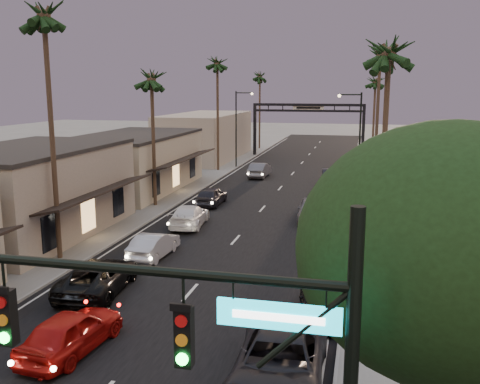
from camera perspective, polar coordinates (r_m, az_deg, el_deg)
The scene contains 30 objects.
ground at distance 45.10m, azimuth 3.11°, elevation -0.98°, with size 200.00×200.00×0.00m, color slate.
road at distance 49.94m, azimuth 4.12°, elevation 0.20°, with size 14.00×120.00×0.02m, color black.
sidewalk_left at distance 58.78m, azimuth -3.97°, elevation 1.91°, with size 5.00×92.00×0.12m, color slate.
sidewalk_right at distance 56.26m, azimuth 14.87°, elevation 1.15°, with size 5.00×92.00×0.12m, color slate.
storefront_mid at distance 36.57m, azimuth -21.49°, elevation -0.19°, with size 8.00×14.00×5.50m, color gray.
storefront_far at distance 50.39m, azimuth -11.18°, elevation 2.99°, with size 8.00×16.00×5.00m, color tan.
storefront_dist at distance 71.77m, azimuth -3.63°, elevation 5.95°, with size 8.00×20.00×6.00m, color gray.
building_right at distance 44.45m, azimuth 21.22°, elevation 1.38°, with size 8.00×18.00×5.00m, color gray.
traffic_signal at distance 8.84m, azimuth -1.45°, elevation -18.35°, with size 8.51×0.22×7.80m.
corner_tree at distance 11.57m, azimuth 21.79°, elevation -7.05°, with size 6.20×6.20×8.80m.
arch at distance 73.94m, azimuth 7.28°, elevation 8.00°, with size 15.20×0.40×7.27m.
streetlight_right at distance 48.62m, azimuth 12.33°, elevation 6.02°, with size 2.13×0.30×9.00m.
streetlight_left at distance 63.28m, azimuth -0.17°, elevation 7.39°, with size 2.13×0.30×9.00m.
palm_lb at distance 30.44m, azimuth -20.25°, elevation 17.92°, with size 3.20×3.20×15.20m.
palm_lc at distance 42.67m, azimuth -9.44°, elevation 12.36°, with size 3.20×3.20×12.20m.
palm_ld at distance 60.73m, azimuth -2.44°, elevation 13.92°, with size 3.20×3.20×14.20m.
palm_ra at distance 27.53m, azimuth 15.65°, elevation 14.91°, with size 3.20×3.20×13.20m.
palm_rb at distance 47.54m, azimuth 14.76°, elevation 14.36°, with size 3.20×3.20×14.20m.
palm_rc at distance 67.45m, azimuth 14.27°, elevation 11.66°, with size 3.20×3.20×12.20m.
palm_far at distance 83.01m, azimuth 2.14°, elevation 12.49°, with size 3.20×3.20×13.20m.
oncoming_red at distance 20.78m, azimuth -17.57°, elevation -14.00°, with size 1.87×4.64×1.58m, color #9F0E0B.
oncoming_pickup at distance 26.06m, azimuth -14.89°, elevation -8.71°, with size 2.52×5.47×1.52m, color black.
oncoming_silver at distance 30.58m, azimuth -9.18°, elevation -5.62°, with size 1.49×4.27×1.41m, color #ABABB0.
oncoming_white at distance 37.00m, azimuth -5.43°, elevation -2.53°, with size 2.06×5.07×1.47m, color white.
oncoming_dgrey at distance 43.46m, azimuth -3.11°, elevation -0.41°, with size 1.80×4.47×1.52m, color black.
oncoming_grey_far at distance 56.92m, azimuth 2.10°, elevation 2.36°, with size 1.65×4.73×1.56m, color #535358.
curbside_near at distance 17.87m, azimuth 4.25°, elevation -17.59°, with size 2.85×6.17×1.72m, color black.
curbside_black at distance 23.11m, azimuth 8.76°, elevation -11.24°, with size 1.94×4.76×1.38m, color black.
curbside_grey at distance 38.62m, azimuth 7.60°, elevation -1.89°, with size 1.91×4.75×1.62m, color #56575C.
curbside_far at distance 52.97m, azimuth 9.66°, elevation 1.54°, with size 1.63×4.67×1.54m, color black.
Camera 1 is at (7.65, -3.44, 9.43)m, focal length 40.00 mm.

